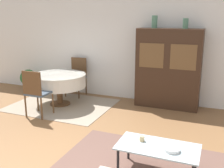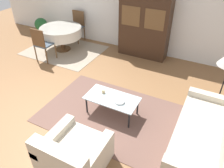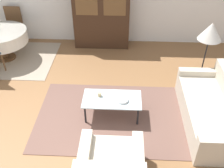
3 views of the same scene
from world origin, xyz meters
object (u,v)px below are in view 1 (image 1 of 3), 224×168
at_px(dining_table, 59,80).
at_px(vase_tall, 155,22).
at_px(coffee_table, 158,149).
at_px(dining_chair_far, 77,74).
at_px(bowl, 172,149).
at_px(vase_short, 186,23).
at_px(display_cabinet, 168,69).
at_px(potted_plant, 28,80).
at_px(cup, 142,138).
at_px(dining_chair_near, 36,91).

xyz_separation_m(dining_table, vase_tall, (2.05, 0.85, 1.35)).
relative_size(coffee_table, dining_chair_far, 1.08).
height_order(coffee_table, vase_tall, vase_tall).
relative_size(bowl, vase_short, 0.92).
bearing_deg(display_cabinet, coffee_table, -81.78).
height_order(coffee_table, bowl, bowl).
relative_size(display_cabinet, vase_short, 8.25).
bearing_deg(potted_plant, display_cabinet, 3.01).
height_order(bowl, vase_tall, vase_tall).
bearing_deg(vase_tall, coffee_table, -74.77).
bearing_deg(display_cabinet, dining_chair_far, 179.79).
distance_m(cup, potted_plant, 4.77).
distance_m(dining_chair_far, vase_tall, 2.46).
relative_size(cup, vase_tall, 0.27).
bearing_deg(coffee_table, display_cabinet, 98.22).
distance_m(dining_chair_near, vase_tall, 3.00).
distance_m(coffee_table, vase_short, 3.23).
xyz_separation_m(dining_chair_far, vase_tall, (2.05, -0.01, 1.37)).
bearing_deg(bowl, vase_short, 95.63).
distance_m(display_cabinet, dining_chair_far, 2.43).
bearing_deg(dining_chair_far, cup, 132.97).
relative_size(cup, bowl, 0.37).
height_order(display_cabinet, vase_tall, vase_tall).
height_order(dining_chair_far, bowl, dining_chair_far).
height_order(dining_chair_near, vase_short, vase_short).
xyz_separation_m(dining_table, bowl, (3.01, -2.03, -0.17)).
relative_size(display_cabinet, dining_table, 1.42).
relative_size(coffee_table, dining_table, 0.84).
bearing_deg(vase_short, dining_table, -162.64).
bearing_deg(potted_plant, vase_tall, 3.33).
bearing_deg(cup, dining_table, 143.49).
bearing_deg(dining_table, dining_chair_near, -90.00).
xyz_separation_m(dining_chair_far, vase_short, (2.73, -0.01, 1.35)).
height_order(dining_chair_near, potted_plant, dining_chair_near).
bearing_deg(dining_chair_near, coffee_table, -21.63).
distance_m(dining_chair_near, bowl, 3.23).
height_order(cup, bowl, cup).
relative_size(dining_chair_far, cup, 13.29).
xyz_separation_m(dining_chair_far, cup, (2.58, -2.77, -0.13)).
bearing_deg(vase_tall, dining_chair_far, 179.78).
height_order(dining_table, cup, dining_table).
distance_m(dining_chair_far, cup, 3.79).
bearing_deg(potted_plant, dining_table, -24.10).
height_order(vase_tall, potted_plant, vase_tall).
distance_m(coffee_table, bowl, 0.21).
relative_size(coffee_table, cup, 14.36).
height_order(vase_tall, vase_short, vase_tall).
bearing_deg(display_cabinet, potted_plant, -176.99).
distance_m(dining_chair_far, vase_short, 3.04).
height_order(dining_table, vase_tall, vase_tall).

